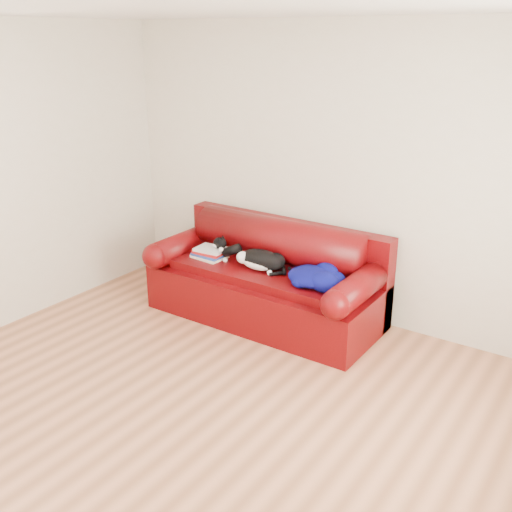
{
  "coord_description": "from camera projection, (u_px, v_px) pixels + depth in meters",
  "views": [
    {
      "loc": [
        2.35,
        -2.67,
        2.47
      ],
      "look_at": [
        -0.41,
        1.35,
        0.65
      ],
      "focal_mm": 42.0,
      "sensor_mm": 36.0,
      "label": 1
    }
  ],
  "objects": [
    {
      "name": "sofa_back",
      "position": [
        280.0,
        255.0,
        5.54
      ],
      "size": [
        2.1,
        1.01,
        0.88
      ],
      "color": "#390205",
      "rests_on": "ground"
    },
    {
      "name": "sofa_base",
      "position": [
        265.0,
        294.0,
        5.46
      ],
      "size": [
        2.1,
        0.9,
        0.5
      ],
      "color": "#390205",
      "rests_on": "ground"
    },
    {
      "name": "cat",
      "position": [
        260.0,
        260.0,
        5.29
      ],
      "size": [
        0.63,
        0.31,
        0.22
      ],
      "rotation": [
        0.0,
        0.0,
        0.19
      ],
      "color": "black",
      "rests_on": "sofa_base"
    },
    {
      "name": "room_shell",
      "position": [
        203.0,
        178.0,
        3.54
      ],
      "size": [
        4.52,
        4.02,
        2.61
      ],
      "color": "beige",
      "rests_on": "ground"
    },
    {
      "name": "ground",
      "position": [
        195.0,
        410.0,
        4.17
      ],
      "size": [
        4.5,
        4.5,
        0.0
      ],
      "primitive_type": "plane",
      "color": "brown",
      "rests_on": "ground"
    },
    {
      "name": "book_stack",
      "position": [
        210.0,
        253.0,
        5.57
      ],
      "size": [
        0.31,
        0.25,
        0.1
      ],
      "rotation": [
        0.0,
        0.0,
        0.0
      ],
      "color": "white",
      "rests_on": "sofa_base"
    },
    {
      "name": "blanket",
      "position": [
        315.0,
        276.0,
        4.98
      ],
      "size": [
        0.53,
        0.46,
        0.16
      ],
      "rotation": [
        0.0,
        0.0,
        -0.1
      ],
      "color": "#020B43",
      "rests_on": "sofa_base"
    }
  ]
}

